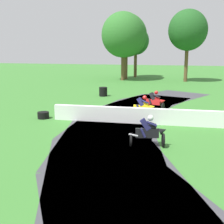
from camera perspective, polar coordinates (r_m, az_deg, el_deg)
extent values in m
plane|color=#38752D|center=(17.34, 0.79, -1.95)|extent=(120.00, 120.00, 0.00)
cube|color=#3D3D42|center=(26.76, 10.45, 2.85)|extent=(7.69, 8.95, 0.01)
cube|color=#3D3D42|center=(23.75, 6.77, 1.81)|extent=(6.79, 8.74, 0.01)
cube|color=#3D3D42|center=(20.59, 3.47, 0.29)|extent=(5.70, 8.28, 0.01)
cube|color=#3D3D42|center=(17.34, 0.81, -1.94)|extent=(4.77, 7.78, 0.01)
cube|color=#3D3D42|center=(14.04, -0.75, -5.33)|extent=(5.99, 8.43, 0.01)
cube|color=#3D3D42|center=(10.80, -0.12, -10.81)|extent=(7.04, 8.82, 0.01)
cube|color=#3D3D42|center=(7.84, 5.65, -20.39)|extent=(7.88, 8.96, 0.01)
cube|color=white|center=(17.02, 17.71, -1.25)|extent=(17.54, 0.68, 0.90)
cylinder|color=black|center=(20.48, 9.65, 0.90)|extent=(0.25, 0.72, 0.72)
cylinder|color=black|center=(20.92, 5.98, 1.24)|extent=(0.25, 0.72, 0.72)
cube|color=red|center=(20.70, 7.88, 1.90)|extent=(1.06, 0.58, 0.45)
ellipsoid|color=red|center=(20.65, 8.42, 2.57)|extent=(0.50, 0.42, 0.29)
cone|color=red|center=(20.50, 9.71, 2.07)|extent=(0.44, 0.43, 0.46)
cylinder|color=#B2B2B7|center=(20.77, 6.19, 1.83)|extent=(0.42, 0.20, 0.17)
cube|color=black|center=(20.74, 7.77, 2.97)|extent=(0.53, 0.46, 0.61)
sphere|color=red|center=(20.68, 8.43, 3.70)|extent=(0.26, 0.26, 0.26)
cylinder|color=black|center=(20.82, 8.66, 2.94)|extent=(0.43, 0.22, 0.24)
cylinder|color=black|center=(20.48, 8.37, 3.02)|extent=(0.43, 0.22, 0.24)
cylinder|color=black|center=(20.92, 7.57, 1.96)|extent=(0.27, 0.23, 0.42)
cylinder|color=black|center=(20.58, 7.26, 2.02)|extent=(0.27, 0.23, 0.42)
cylinder|color=black|center=(18.31, 7.73, -0.36)|extent=(0.17, 0.71, 0.70)
cylinder|color=black|center=(18.64, 3.53, -0.05)|extent=(0.17, 0.71, 0.70)
cube|color=yellow|center=(18.46, 5.68, 0.73)|extent=(1.03, 0.47, 0.45)
ellipsoid|color=yellow|center=(18.41, 6.27, 1.49)|extent=(0.47, 0.37, 0.29)
cone|color=yellow|center=(18.30, 7.76, 0.95)|extent=(0.42, 0.40, 0.46)
cylinder|color=#B2B2B7|center=(18.50, 3.77, 0.61)|extent=(0.42, 0.16, 0.17)
cube|color=#1E1E4C|center=(18.48, 5.52, 1.92)|extent=(0.52, 0.41, 0.61)
sphere|color=red|center=(18.43, 6.24, 2.76)|extent=(0.26, 0.26, 0.26)
cylinder|color=#1E1E4C|center=(18.59, 6.49, 1.93)|extent=(0.43, 0.17, 0.24)
cylinder|color=#1E1E4C|center=(18.23, 6.24, 1.96)|extent=(0.43, 0.17, 0.24)
cylinder|color=#1E1E4C|center=(18.68, 5.28, 0.82)|extent=(0.27, 0.20, 0.42)
cylinder|color=#1E1E4C|center=(18.33, 5.00, 0.83)|extent=(0.27, 0.20, 0.42)
cylinder|color=black|center=(13.21, 9.72, -5.31)|extent=(0.21, 0.68, 0.68)
cylinder|color=black|center=(13.11, 3.61, -5.29)|extent=(0.21, 0.68, 0.68)
cube|color=black|center=(13.09, 6.70, -4.01)|extent=(1.04, 0.51, 0.44)
ellipsoid|color=black|center=(13.07, 7.50, -2.89)|extent=(0.49, 0.39, 0.28)
cone|color=black|center=(13.14, 9.67, -3.51)|extent=(0.45, 0.40, 0.44)
cylinder|color=#B2B2B7|center=(12.96, 4.08, -4.42)|extent=(0.42, 0.17, 0.17)
cube|color=#1E1E4C|center=(13.04, 6.37, -2.35)|extent=(0.55, 0.35, 0.60)
sphere|color=white|center=(13.03, 7.36, -1.12)|extent=(0.26, 0.26, 0.26)
cylinder|color=#1E1E4C|center=(13.24, 7.54, -2.16)|extent=(0.44, 0.16, 0.24)
cylinder|color=#1E1E4C|center=(12.88, 7.67, -2.33)|extent=(0.44, 0.16, 0.24)
cylinder|color=#1E1E4C|center=(13.26, 5.87, -3.82)|extent=(0.29, 0.15, 0.42)
cylinder|color=#1E1E4C|center=(12.90, 5.96, -4.03)|extent=(0.29, 0.15, 0.42)
cylinder|color=black|center=(26.75, -1.69, 3.25)|extent=(0.72, 0.72, 0.20)
cylinder|color=black|center=(26.72, -1.69, 3.68)|extent=(0.72, 0.72, 0.20)
cylinder|color=black|center=(26.69, -1.69, 4.10)|extent=(0.72, 0.72, 0.20)
cylinder|color=black|center=(26.66, -1.69, 4.53)|extent=(0.72, 0.72, 0.20)
cylinder|color=black|center=(18.71, -12.93, -0.90)|extent=(0.70, 0.70, 0.20)
cylinder|color=black|center=(18.67, -12.96, -0.30)|extent=(0.70, 0.70, 0.20)
cylinder|color=brown|center=(39.50, 13.93, 8.78)|extent=(0.44, 0.44, 4.34)
ellipsoid|color=#1E511E|center=(39.51, 14.25, 14.89)|extent=(4.81, 4.81, 5.05)
cylinder|color=brown|center=(44.46, 4.47, 8.95)|extent=(0.44, 0.44, 3.61)
ellipsoid|color=#235B23|center=(44.41, 4.55, 13.36)|extent=(3.81, 3.81, 4.00)
cylinder|color=brown|center=(41.44, 2.67, 8.69)|extent=(0.44, 0.44, 3.52)
ellipsoid|color=#2D6B28|center=(41.40, 2.73, 14.38)|extent=(5.52, 5.52, 5.80)
cylinder|color=brown|center=(39.96, 2.06, 8.58)|extent=(0.44, 0.44, 3.53)
ellipsoid|color=#2D6B28|center=(39.92, 2.11, 14.50)|extent=(5.56, 5.56, 5.84)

